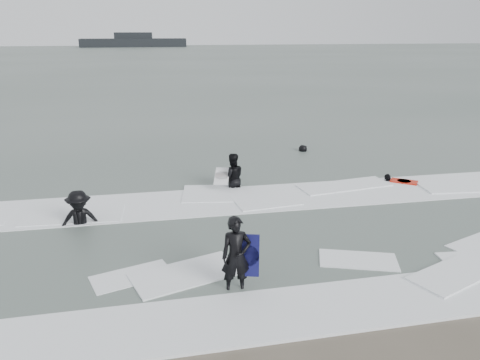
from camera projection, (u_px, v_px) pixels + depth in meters
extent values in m
plane|color=brown|center=(283.00, 297.00, 10.18)|extent=(320.00, 320.00, 0.00)
plane|color=#47544C|center=(162.00, 60.00, 84.89)|extent=(320.00, 320.00, 0.00)
imported|color=black|center=(236.00, 292.00, 10.41)|extent=(0.67, 0.44, 1.81)
imported|color=black|center=(232.00, 189.00, 17.09)|extent=(0.95, 0.76, 1.88)
imported|color=black|center=(81.00, 227.00, 13.81)|extent=(1.35, 0.87, 1.98)
imported|color=black|center=(387.00, 183.00, 17.77)|extent=(0.95, 0.70, 1.50)
imported|color=black|center=(303.00, 152.00, 22.13)|extent=(0.86, 0.74, 1.50)
cube|color=white|center=(291.00, 312.00, 9.61)|extent=(30.03, 2.32, 0.07)
cube|color=white|center=(234.00, 201.00, 15.78)|extent=(30.00, 2.60, 0.09)
cube|color=black|center=(134.00, 43.00, 145.21)|extent=(32.16, 5.74, 2.53)
cube|color=black|center=(133.00, 35.00, 144.54)|extent=(11.49, 3.45, 1.84)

